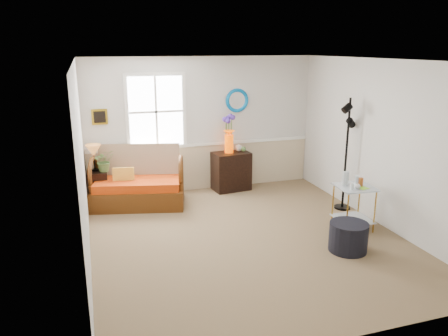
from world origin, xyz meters
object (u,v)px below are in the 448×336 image
object	(u,v)px
loveseat	(138,177)
lamp_stand	(98,188)
cabinet	(231,171)
side_table	(353,207)
floor_lamp	(346,155)
ottoman	(348,237)

from	to	relation	value
loveseat	lamp_stand	distance (m)	0.76
lamp_stand	cabinet	distance (m)	2.57
lamp_stand	cabinet	bearing A→B (deg)	1.89
cabinet	side_table	xyz separation A→B (m)	(1.21, -2.42, -0.03)
cabinet	floor_lamp	size ratio (longest dim) A/B	0.39
loveseat	side_table	size ratio (longest dim) A/B	2.32
lamp_stand	side_table	size ratio (longest dim) A/B	0.89
loveseat	side_table	bearing A→B (deg)	-20.74
cabinet	side_table	size ratio (longest dim) A/B	1.10
loveseat	lamp_stand	bearing A→B (deg)	174.25
loveseat	side_table	xyz separation A→B (m)	(3.08, -2.09, -0.18)
cabinet	side_table	world-z (taller)	cabinet
loveseat	side_table	distance (m)	3.73
cabinet	side_table	distance (m)	2.70
side_table	lamp_stand	bearing A→B (deg)	148.25
side_table	cabinet	bearing A→B (deg)	116.53
lamp_stand	ottoman	world-z (taller)	lamp_stand
lamp_stand	side_table	xyz separation A→B (m)	(3.77, -2.33, 0.04)
loveseat	ottoman	bearing A→B (deg)	-33.48
side_table	floor_lamp	distance (m)	1.08
lamp_stand	floor_lamp	bearing A→B (deg)	-20.29
cabinet	ottoman	world-z (taller)	cabinet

